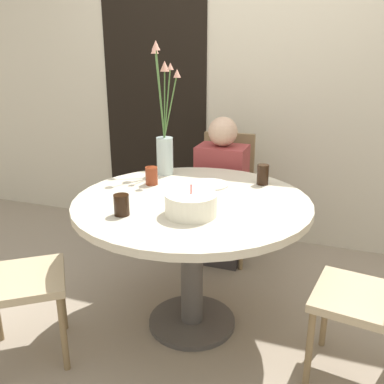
% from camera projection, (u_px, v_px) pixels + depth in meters
% --- Properties ---
extents(ground_plane, '(16.00, 16.00, 0.00)m').
position_uv_depth(ground_plane, '(192.00, 323.00, 2.49)').
color(ground_plane, gray).
extents(wall_back, '(8.00, 0.05, 2.60)m').
position_uv_depth(wall_back, '(252.00, 77.00, 3.27)').
color(wall_back, beige).
rests_on(wall_back, ground_plane).
extents(doorway_panel, '(0.90, 0.01, 2.05)m').
position_uv_depth(doorway_panel, '(155.00, 109.00, 3.58)').
color(doorway_panel, black).
rests_on(doorway_panel, ground_plane).
extents(dining_table, '(1.24, 1.24, 0.77)m').
position_uv_depth(dining_table, '(192.00, 223.00, 2.28)').
color(dining_table, beige).
rests_on(dining_table, ground_plane).
extents(chair_far_back, '(0.43, 0.43, 0.92)m').
position_uv_depth(chair_far_back, '(226.00, 188.00, 3.19)').
color(chair_far_back, tan).
rests_on(chair_far_back, ground_plane).
extents(chair_right_flank, '(0.56, 0.56, 0.92)m').
position_uv_depth(chair_right_flank, '(2.00, 267.00, 2.05)').
color(chair_right_flank, tan).
rests_on(chair_right_flank, ground_plane).
extents(chair_left_flank, '(0.46, 0.46, 0.92)m').
position_uv_depth(chair_left_flank, '(382.00, 287.00, 1.89)').
color(chair_left_flank, tan).
rests_on(chair_left_flank, ground_plane).
extents(birthday_cake, '(0.25, 0.25, 0.15)m').
position_uv_depth(birthday_cake, '(191.00, 204.00, 2.02)').
color(birthday_cake, white).
rests_on(birthday_cake, dining_table).
extents(flower_vase, '(0.27, 0.24, 0.79)m').
position_uv_depth(flower_vase, '(164.00, 135.00, 2.62)').
color(flower_vase, '#B2C6C1').
rests_on(flower_vase, dining_table).
extents(side_plate, '(0.22, 0.22, 0.01)m').
position_uv_depth(side_plate, '(210.00, 184.00, 2.46)').
color(side_plate, silver).
rests_on(side_plate, dining_table).
extents(drink_glass_0, '(0.07, 0.07, 0.10)m').
position_uv_depth(drink_glass_0, '(152.00, 176.00, 2.46)').
color(drink_glass_0, maroon).
rests_on(drink_glass_0, dining_table).
extents(drink_glass_1, '(0.07, 0.07, 0.10)m').
position_uv_depth(drink_glass_1, '(122.00, 205.00, 2.02)').
color(drink_glass_1, black).
rests_on(drink_glass_1, dining_table).
extents(drink_glass_2, '(0.07, 0.07, 0.12)m').
position_uv_depth(drink_glass_2, '(263.00, 175.00, 2.46)').
color(drink_glass_2, black).
rests_on(drink_glass_2, dining_table).
extents(person_guest, '(0.34, 0.24, 1.08)m').
position_uv_depth(person_guest, '(221.00, 197.00, 3.05)').
color(person_guest, '#383333').
rests_on(person_guest, ground_plane).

